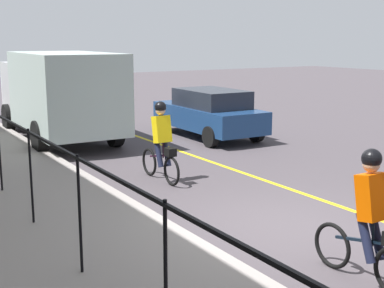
# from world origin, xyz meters

# --- Properties ---
(ground_plane) EXTENTS (80.00, 80.00, 0.00)m
(ground_plane) POSITION_xyz_m (0.00, 0.00, 0.00)
(ground_plane) COLOR #484146
(lane_line_centre) EXTENTS (36.00, 0.12, 0.01)m
(lane_line_centre) POSITION_xyz_m (0.00, -1.60, 0.00)
(lane_line_centre) COLOR yellow
(lane_line_centre) RESTS_ON ground
(sidewalk) EXTENTS (40.00, 3.20, 0.15)m
(sidewalk) POSITION_xyz_m (0.00, 3.40, 0.07)
(sidewalk) COLOR gray
(sidewalk) RESTS_ON ground
(iron_fence) EXTENTS (20.66, 0.04, 1.60)m
(iron_fence) POSITION_xyz_m (1.00, 3.80, 1.37)
(iron_fence) COLOR black
(iron_fence) RESTS_ON sidewalk
(cyclist_lead) EXTENTS (1.71, 0.36, 1.83)m
(cyclist_lead) POSITION_xyz_m (3.80, 0.43, 0.91)
(cyclist_lead) COLOR black
(cyclist_lead) RESTS_ON ground
(cyclist_follow) EXTENTS (1.71, 0.36, 1.83)m
(cyclist_follow) POSITION_xyz_m (-2.17, 0.64, 0.91)
(cyclist_follow) COLOR black
(cyclist_follow) RESTS_ON ground
(patrol_sedan) EXTENTS (4.44, 2.01, 1.58)m
(patrol_sedan) POSITION_xyz_m (7.83, -3.53, 0.82)
(patrol_sedan) COLOR navy
(patrol_sedan) RESTS_ON ground
(box_truck_background) EXTENTS (6.80, 2.75, 2.78)m
(box_truck_background) POSITION_xyz_m (9.93, 0.75, 1.55)
(box_truck_background) COLOR #ADC0BA
(box_truck_background) RESTS_ON ground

